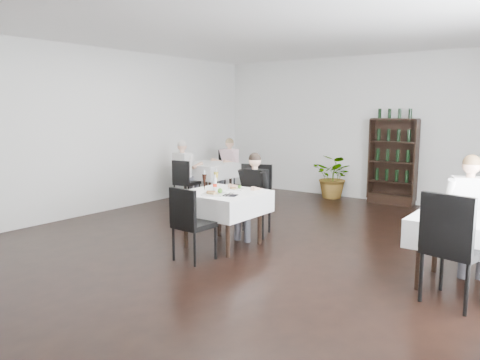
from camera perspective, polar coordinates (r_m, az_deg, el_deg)
name	(u,v)px	position (r m, az deg, el deg)	size (l,w,h in m)	color
room_shell	(240,140)	(6.18, 0.06, 4.96)	(9.00, 9.00, 9.00)	black
wine_shelf	(393,162)	(9.83, 18.11, 2.06)	(0.90, 0.28, 1.75)	black
main_table	(223,202)	(6.48, -2.08, -2.73)	(1.03, 1.03, 0.77)	black
left_table	(208,170)	(9.89, -3.94, 1.19)	(0.98, 0.98, 0.77)	black
right_table	(462,231)	(5.50, 25.49, -5.63)	(0.98, 0.98, 0.77)	black
potted_tree	(334,177)	(10.21, 11.42, 0.42)	(0.85, 0.73, 0.94)	#2E5D20
main_chair_far	(254,195)	(7.13, 1.76, -1.81)	(0.62, 0.62, 1.06)	black
main_chair_near	(190,220)	(5.86, -6.15, -4.83)	(0.45, 0.45, 0.94)	black
left_chair_far	(224,169)	(10.56, -1.92, 1.33)	(0.49, 0.49, 0.98)	black
left_chair_near	(185,180)	(9.34, -6.78, 0.05)	(0.44, 0.45, 0.90)	black
right_chair_near	(452,242)	(4.95, 24.41, -6.88)	(0.60, 0.61, 1.11)	black
diner_main	(252,189)	(6.88, 1.51, -1.08)	(0.47, 0.47, 1.27)	#404048
diner_left_far	(228,162)	(10.34, -1.53, 2.17)	(0.51, 0.53, 1.27)	#404048
diner_left_near	(185,167)	(9.52, -6.76, 1.61)	(0.49, 0.49, 1.28)	#404048
diner_right_far	(470,205)	(6.05, 26.25, -2.71)	(0.62, 0.65, 1.38)	#404048
plate_far	(235,189)	(6.61, -0.57, -1.05)	(0.28, 0.28, 0.07)	white
plate_near	(214,193)	(6.22, -3.16, -1.63)	(0.37, 0.37, 0.09)	white
pilsner_dark	(204,182)	(6.54, -4.37, -0.27)	(0.07, 0.07, 0.29)	black
pilsner_lager	(216,180)	(6.71, -2.94, 0.00)	(0.07, 0.07, 0.30)	gold
coke_bottle	(215,184)	(6.53, -3.07, -0.51)	(0.06, 0.06, 0.22)	silver
napkin_cutlery	(229,195)	(6.15, -1.31, -1.85)	(0.24, 0.22, 0.02)	black
pepper_mill	(474,213)	(5.48, 26.66, -3.66)	(0.04, 0.04, 0.09)	black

